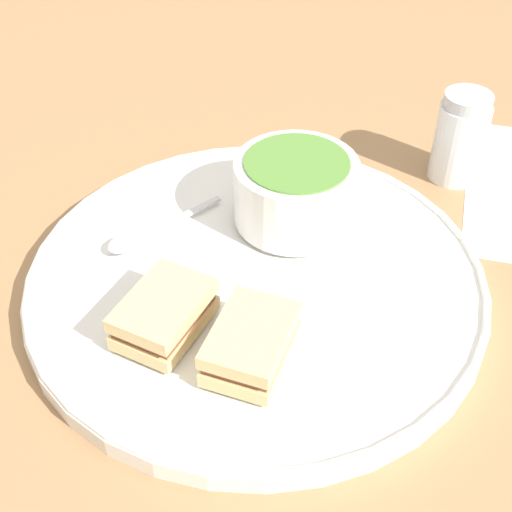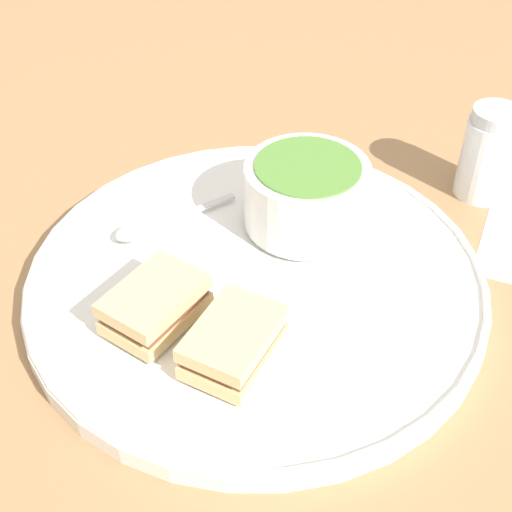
# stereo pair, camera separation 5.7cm
# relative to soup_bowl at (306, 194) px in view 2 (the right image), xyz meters

# --- Properties ---
(ground_plane) EXTENTS (2.40, 2.40, 0.00)m
(ground_plane) POSITION_rel_soup_bowl_xyz_m (-0.06, 0.05, -0.05)
(ground_plane) COLOR #9E754C
(plate) EXTENTS (0.38, 0.38, 0.02)m
(plate) POSITION_rel_soup_bowl_xyz_m (-0.06, 0.05, -0.04)
(plate) COLOR white
(plate) RESTS_ON ground_plane
(soup_bowl) EXTENTS (0.11, 0.11, 0.06)m
(soup_bowl) POSITION_rel_soup_bowl_xyz_m (0.00, 0.00, 0.00)
(soup_bowl) COLOR white
(soup_bowl) RESTS_ON plate
(spoon) EXTENTS (0.07, 0.11, 0.01)m
(spoon) POSITION_rel_soup_bowl_xyz_m (-0.00, 0.14, -0.03)
(spoon) COLOR silver
(spoon) RESTS_ON plate
(sandwich_half_near) EXTENTS (0.09, 0.09, 0.03)m
(sandwich_half_near) POSITION_rel_soup_bowl_xyz_m (-0.11, 0.13, -0.01)
(sandwich_half_near) COLOR #DBBC7F
(sandwich_half_near) RESTS_ON plate
(sandwich_half_far) EXTENTS (0.09, 0.08, 0.03)m
(sandwich_half_far) POSITION_rel_soup_bowl_xyz_m (-0.15, 0.07, -0.01)
(sandwich_half_far) COLOR #DBBC7F
(sandwich_half_far) RESTS_ON plate
(salt_shaker) EXTENTS (0.05, 0.05, 0.09)m
(salt_shaker) POSITION_rel_soup_bowl_xyz_m (0.05, -0.18, -0.01)
(salt_shaker) COLOR silver
(salt_shaker) RESTS_ON ground_plane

